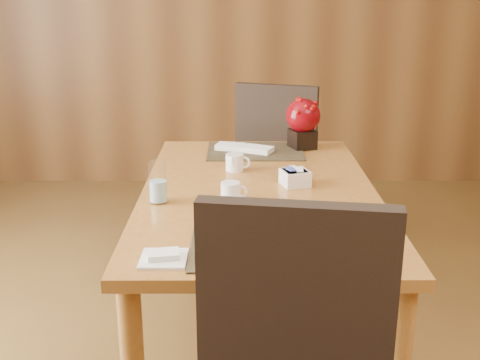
{
  "coord_description": "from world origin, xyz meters",
  "views": [
    {
      "loc": [
        -0.08,
        -1.6,
        1.5
      ],
      "look_at": [
        -0.07,
        0.35,
        0.87
      ],
      "focal_mm": 45.0,
      "sensor_mm": 36.0,
      "label": 1
    }
  ],
  "objects_px": {
    "soup_setting": "(261,238)",
    "coffee_cup": "(231,194)",
    "creamer_jug": "(235,162)",
    "berry_decor": "(303,120)",
    "dining_table": "(259,213)",
    "water_glass": "(158,182)",
    "sugar_caddy": "(295,178)",
    "far_chair": "(280,159)",
    "bread_plate": "(164,259)"
  },
  "relations": [
    {
      "from": "creamer_jug",
      "to": "berry_decor",
      "type": "xyz_separation_m",
      "value": [
        0.32,
        0.36,
        0.1
      ]
    },
    {
      "from": "berry_decor",
      "to": "water_glass",
      "type": "bearing_deg",
      "value": -128.31
    },
    {
      "from": "dining_table",
      "to": "sugar_caddy",
      "type": "distance_m",
      "value": 0.2
    },
    {
      "from": "bread_plate",
      "to": "far_chair",
      "type": "relative_size",
      "value": 0.13
    },
    {
      "from": "coffee_cup",
      "to": "berry_decor",
      "type": "height_order",
      "value": "berry_decor"
    },
    {
      "from": "coffee_cup",
      "to": "soup_setting",
      "type": "bearing_deg",
      "value": -78.06
    },
    {
      "from": "dining_table",
      "to": "sugar_caddy",
      "type": "relative_size",
      "value": 14.87
    },
    {
      "from": "creamer_jug",
      "to": "far_chair",
      "type": "xyz_separation_m",
      "value": [
        0.25,
        0.83,
        -0.22
      ]
    },
    {
      "from": "dining_table",
      "to": "far_chair",
      "type": "distance_m",
      "value": 1.1
    },
    {
      "from": "berry_decor",
      "to": "creamer_jug",
      "type": "bearing_deg",
      "value": -131.9
    },
    {
      "from": "dining_table",
      "to": "coffee_cup",
      "type": "distance_m",
      "value": 0.22
    },
    {
      "from": "coffee_cup",
      "to": "sugar_caddy",
      "type": "relative_size",
      "value": 1.32
    },
    {
      "from": "dining_table",
      "to": "creamer_jug",
      "type": "xyz_separation_m",
      "value": [
        -0.1,
        0.25,
        0.13
      ]
    },
    {
      "from": "dining_table",
      "to": "soup_setting",
      "type": "xyz_separation_m",
      "value": [
        -0.01,
        -0.59,
        0.15
      ]
    },
    {
      "from": "dining_table",
      "to": "creamer_jug",
      "type": "bearing_deg",
      "value": 110.74
    },
    {
      "from": "soup_setting",
      "to": "berry_decor",
      "type": "xyz_separation_m",
      "value": [
        0.24,
        1.2,
        0.09
      ]
    },
    {
      "from": "sugar_caddy",
      "to": "bread_plate",
      "type": "relative_size",
      "value": 0.76
    },
    {
      "from": "dining_table",
      "to": "soup_setting",
      "type": "height_order",
      "value": "soup_setting"
    },
    {
      "from": "dining_table",
      "to": "berry_decor",
      "type": "xyz_separation_m",
      "value": [
        0.23,
        0.61,
        0.24
      ]
    },
    {
      "from": "coffee_cup",
      "to": "far_chair",
      "type": "xyz_separation_m",
      "value": [
        0.27,
        1.22,
        -0.22
      ]
    },
    {
      "from": "soup_setting",
      "to": "far_chair",
      "type": "bearing_deg",
      "value": 83.62
    },
    {
      "from": "soup_setting",
      "to": "berry_decor",
      "type": "bearing_deg",
      "value": 78.14
    },
    {
      "from": "soup_setting",
      "to": "bread_plate",
      "type": "height_order",
      "value": "soup_setting"
    },
    {
      "from": "creamer_jug",
      "to": "sugar_caddy",
      "type": "relative_size",
      "value": 0.98
    },
    {
      "from": "creamer_jug",
      "to": "berry_decor",
      "type": "relative_size",
      "value": 0.4
    },
    {
      "from": "water_glass",
      "to": "bread_plate",
      "type": "relative_size",
      "value": 1.15
    },
    {
      "from": "dining_table",
      "to": "water_glass",
      "type": "distance_m",
      "value": 0.43
    },
    {
      "from": "dining_table",
      "to": "far_chair",
      "type": "xyz_separation_m",
      "value": [
        0.16,
        1.08,
        -0.09
      ]
    },
    {
      "from": "dining_table",
      "to": "creamer_jug",
      "type": "relative_size",
      "value": 15.24
    },
    {
      "from": "water_glass",
      "to": "berry_decor",
      "type": "xyz_separation_m",
      "value": [
        0.6,
        0.76,
        0.06
      ]
    },
    {
      "from": "soup_setting",
      "to": "coffee_cup",
      "type": "bearing_deg",
      "value": 101.5
    },
    {
      "from": "dining_table",
      "to": "soup_setting",
      "type": "relative_size",
      "value": 5.68
    },
    {
      "from": "sugar_caddy",
      "to": "far_chair",
      "type": "bearing_deg",
      "value": 89.11
    },
    {
      "from": "creamer_jug",
      "to": "coffee_cup",
      "type": "bearing_deg",
      "value": -75.83
    },
    {
      "from": "bread_plate",
      "to": "berry_decor",
      "type": "bearing_deg",
      "value": 67.12
    },
    {
      "from": "creamer_jug",
      "to": "sugar_caddy",
      "type": "xyz_separation_m",
      "value": [
        0.24,
        -0.2,
        -0.01
      ]
    },
    {
      "from": "creamer_jug",
      "to": "soup_setting",
      "type": "bearing_deg",
      "value": -68.45
    },
    {
      "from": "dining_table",
      "to": "sugar_caddy",
      "type": "bearing_deg",
      "value": 20.91
    },
    {
      "from": "soup_setting",
      "to": "water_glass",
      "type": "relative_size",
      "value": 1.72
    },
    {
      "from": "coffee_cup",
      "to": "far_chair",
      "type": "distance_m",
      "value": 1.27
    },
    {
      "from": "bread_plate",
      "to": "far_chair",
      "type": "xyz_separation_m",
      "value": [
        0.45,
        1.71,
        -0.19
      ]
    },
    {
      "from": "bread_plate",
      "to": "far_chair",
      "type": "distance_m",
      "value": 1.78
    },
    {
      "from": "soup_setting",
      "to": "bread_plate",
      "type": "relative_size",
      "value": 1.98
    },
    {
      "from": "berry_decor",
      "to": "sugar_caddy",
      "type": "bearing_deg",
      "value": -98.64
    },
    {
      "from": "dining_table",
      "to": "far_chair",
      "type": "relative_size",
      "value": 1.5
    },
    {
      "from": "berry_decor",
      "to": "bread_plate",
      "type": "height_order",
      "value": "berry_decor"
    },
    {
      "from": "soup_setting",
      "to": "creamer_jug",
      "type": "xyz_separation_m",
      "value": [
        -0.08,
        0.84,
        -0.02
      ]
    },
    {
      "from": "soup_setting",
      "to": "coffee_cup",
      "type": "relative_size",
      "value": 1.98
    },
    {
      "from": "soup_setting",
      "to": "dining_table",
      "type": "bearing_deg",
      "value": 88.13
    },
    {
      "from": "dining_table",
      "to": "berry_decor",
      "type": "height_order",
      "value": "berry_decor"
    }
  ]
}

